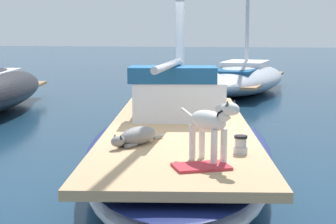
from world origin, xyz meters
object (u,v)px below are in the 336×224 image
at_px(dog_white, 211,124).
at_px(deck_towel, 201,167).
at_px(dog_grey, 136,136).
at_px(moored_boat_far_astern, 242,78).
at_px(deck_winch, 241,145).
at_px(sailboat_main, 179,147).

height_order(dog_white, deck_towel, dog_white).
distance_m(dog_white, dog_grey, 1.27).
bearing_deg(moored_boat_far_astern, dog_white, -89.88).
distance_m(deck_winch, moored_boat_far_astern, 12.07).
bearing_deg(deck_towel, sailboat_main, 103.45).
distance_m(deck_winch, deck_towel, 0.81).
xyz_separation_m(deck_winch, moored_boat_far_astern, (-0.33, 12.06, -0.26)).
distance_m(sailboat_main, dog_grey, 1.53).
height_order(sailboat_main, deck_winch, deck_winch).
bearing_deg(deck_towel, deck_winch, 62.58).
relative_size(deck_towel, moored_boat_far_astern, 0.08).
bearing_deg(dog_grey, sailboat_main, 77.41).
relative_size(sailboat_main, deck_winch, 35.74).
bearing_deg(sailboat_main, deck_winch, -60.87).
bearing_deg(deck_winch, sailboat_main, 119.13).
bearing_deg(moored_boat_far_astern, sailboat_main, -93.46).
distance_m(dog_white, deck_towel, 0.47).
bearing_deg(moored_boat_far_astern, dog_grey, -94.59).
distance_m(sailboat_main, moored_boat_far_astern, 10.37).
bearing_deg(deck_winch, dog_white, -121.85).
xyz_separation_m(deck_towel, moored_boat_far_astern, (0.05, 12.78, -0.18)).
distance_m(sailboat_main, deck_towel, 2.52).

